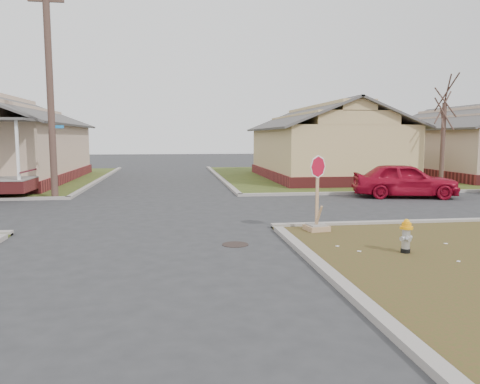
{
  "coord_description": "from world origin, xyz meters",
  "views": [
    {
      "loc": [
        0.76,
        -11.45,
        2.59
      ],
      "look_at": [
        2.53,
        1.0,
        1.1
      ],
      "focal_mm": 35.0,
      "sensor_mm": 36.0,
      "label": 1
    }
  ],
  "objects": [
    {
      "name": "ground",
      "position": [
        0.0,
        0.0,
        0.0
      ],
      "size": [
        120.0,
        120.0,
        0.0
      ],
      "primitive_type": "plane",
      "color": "#2A2B2D",
      "rests_on": "ground"
    },
    {
      "name": "curbs",
      "position": [
        0.0,
        5.0,
        0.0
      ],
      "size": [
        80.0,
        40.0,
        0.12
      ],
      "primitive_type": null,
      "color": "gray",
      "rests_on": "ground"
    },
    {
      "name": "manhole",
      "position": [
        2.2,
        -0.5,
        0.01
      ],
      "size": [
        0.64,
        0.64,
        0.01
      ],
      "primitive_type": "cylinder",
      "color": "black",
      "rests_on": "ground"
    },
    {
      "name": "side_house_yellow",
      "position": [
        10.0,
        16.5,
        2.19
      ],
      "size": [
        7.6,
        11.6,
        4.7
      ],
      "color": "maroon",
      "rests_on": "ground"
    },
    {
      "name": "side_house_tan",
      "position": [
        20.0,
        16.5,
        2.19
      ],
      "size": [
        7.6,
        11.6,
        4.7
      ],
      "color": "maroon",
      "rests_on": "ground"
    },
    {
      "name": "utility_pole",
      "position": [
        -4.2,
        8.9,
        4.66
      ],
      "size": [
        1.8,
        0.28,
        9.0
      ],
      "color": "#49322A",
      "rests_on": "ground"
    },
    {
      "name": "tree_mid_right",
      "position": [
        14.0,
        10.2,
        2.15
      ],
      "size": [
        0.22,
        0.22,
        4.2
      ],
      "primitive_type": "cylinder",
      "color": "#49322A",
      "rests_on": "verge_far_right"
    },
    {
      "name": "fire_hydrant",
      "position": [
        5.79,
        -2.0,
        0.46
      ],
      "size": [
        0.28,
        0.28,
        0.75
      ],
      "rotation": [
        0.0,
        0.0,
        0.43
      ],
      "color": "black",
      "rests_on": "ground"
    },
    {
      "name": "stop_sign",
      "position": [
        4.59,
        0.66,
        0.49
      ],
      "size": [
        0.58,
        0.57,
        2.05
      ],
      "rotation": [
        0.0,
        0.0,
        0.19
      ],
      "color": "tan",
      "rests_on": "ground"
    },
    {
      "name": "red_sedan",
      "position": [
        10.57,
        7.32,
        0.74
      ],
      "size": [
        4.63,
        2.69,
        1.48
      ],
      "primitive_type": "imported",
      "rotation": [
        0.0,
        0.0,
        1.34
      ],
      "color": "maroon",
      "rests_on": "ground"
    }
  ]
}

